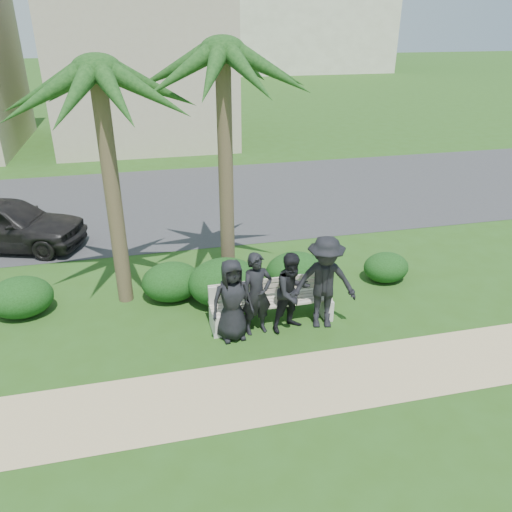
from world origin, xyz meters
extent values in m
plane|color=#274C15|center=(0.00, 0.00, 0.00)|extent=(160.00, 160.00, 0.00)
cube|color=tan|center=(0.00, -1.80, 0.00)|extent=(30.00, 1.60, 0.01)
cube|color=#2D2D30|center=(0.00, 8.00, 0.00)|extent=(160.00, 8.00, 0.01)
cube|color=#BBAA8C|center=(-1.00, 18.00, 3.50)|extent=(8.00, 8.00, 7.00)
cube|color=#AFA193|center=(0.77, 0.14, 0.46)|extent=(2.46, 0.61, 0.04)
cube|color=#AFA193|center=(0.77, 0.38, 0.71)|extent=(2.44, 0.09, 0.29)
cube|color=beige|center=(-0.37, 0.14, 0.22)|extent=(0.18, 0.56, 0.45)
cube|color=beige|center=(1.91, 0.14, 0.22)|extent=(0.18, 0.56, 0.45)
imported|color=black|center=(-0.08, -0.18, 0.82)|extent=(0.85, 0.61, 1.64)
imported|color=black|center=(0.41, -0.10, 0.84)|extent=(0.67, 0.50, 1.68)
imported|color=black|center=(1.10, -0.14, 0.81)|extent=(0.95, 0.84, 1.62)
imported|color=black|center=(1.73, -0.18, 0.96)|extent=(1.36, 0.95, 1.92)
ellipsoid|color=black|center=(-4.16, 1.63, 0.42)|extent=(1.28, 1.06, 0.84)
ellipsoid|color=black|center=(-1.09, 1.60, 0.42)|extent=(1.28, 1.06, 0.84)
ellipsoid|color=black|center=(0.00, 1.17, 0.51)|extent=(1.55, 1.28, 1.01)
ellipsoid|color=black|center=(1.65, 1.38, 0.45)|extent=(1.37, 1.13, 0.89)
ellipsoid|color=black|center=(3.83, 1.31, 0.34)|extent=(1.06, 0.87, 0.69)
cylinder|color=brown|center=(-2.09, 1.77, 2.38)|extent=(0.32, 0.32, 4.75)
cylinder|color=brown|center=(0.27, 2.25, 2.51)|extent=(0.32, 0.32, 5.02)
imported|color=black|center=(-5.09, 5.27, 0.68)|extent=(4.28, 2.76, 1.36)
camera|label=1|loc=(-1.46, -8.09, 5.56)|focal=35.00mm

